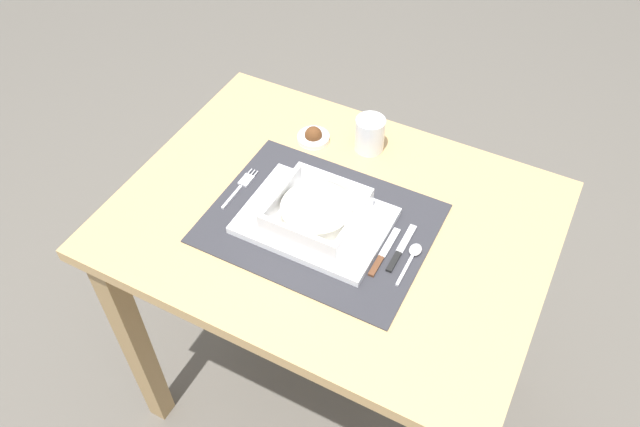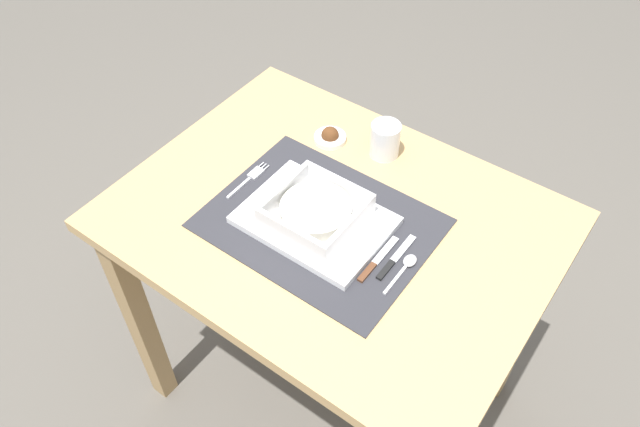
{
  "view_description": "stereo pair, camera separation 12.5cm",
  "coord_description": "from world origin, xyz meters",
  "px_view_note": "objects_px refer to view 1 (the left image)",
  "views": [
    {
      "loc": [
        0.38,
        -0.78,
        1.71
      ],
      "look_at": [
        -0.01,
        -0.03,
        0.78
      ],
      "focal_mm": 35.14,
      "sensor_mm": 36.0,
      "label": 1
    },
    {
      "loc": [
        0.48,
        -0.71,
        1.71
      ],
      "look_at": [
        -0.01,
        -0.03,
        0.78
      ],
      "focal_mm": 35.14,
      "sensor_mm": 36.0,
      "label": 2
    }
  ],
  "objects_px": {
    "fork": "(242,186)",
    "spoon": "(413,254)",
    "porridge_bowl": "(316,213)",
    "condiment_saucer": "(313,136)",
    "drinking_glass": "(370,135)",
    "dining_table": "(332,252)",
    "bread_knife": "(383,255)",
    "butter_knife": "(400,251)"
  },
  "relations": [
    {
      "from": "spoon",
      "to": "butter_knife",
      "type": "distance_m",
      "value": 0.03
    },
    {
      "from": "dining_table",
      "to": "porridge_bowl",
      "type": "height_order",
      "value": "porridge_bowl"
    },
    {
      "from": "porridge_bowl",
      "to": "drinking_glass",
      "type": "height_order",
      "value": "drinking_glass"
    },
    {
      "from": "porridge_bowl",
      "to": "condiment_saucer",
      "type": "height_order",
      "value": "porridge_bowl"
    },
    {
      "from": "drinking_glass",
      "to": "condiment_saucer",
      "type": "relative_size",
      "value": 1.1
    },
    {
      "from": "butter_knife",
      "to": "bread_knife",
      "type": "bearing_deg",
      "value": -137.57
    },
    {
      "from": "butter_knife",
      "to": "bread_knife",
      "type": "height_order",
      "value": "same"
    },
    {
      "from": "butter_knife",
      "to": "condiment_saucer",
      "type": "bearing_deg",
      "value": 143.7
    },
    {
      "from": "porridge_bowl",
      "to": "spoon",
      "type": "xyz_separation_m",
      "value": [
        0.2,
        0.02,
        -0.03
      ]
    },
    {
      "from": "drinking_glass",
      "to": "condiment_saucer",
      "type": "distance_m",
      "value": 0.13
    },
    {
      "from": "spoon",
      "to": "drinking_glass",
      "type": "height_order",
      "value": "drinking_glass"
    },
    {
      "from": "porridge_bowl",
      "to": "fork",
      "type": "height_order",
      "value": "porridge_bowl"
    },
    {
      "from": "fork",
      "to": "condiment_saucer",
      "type": "relative_size",
      "value": 1.74
    },
    {
      "from": "spoon",
      "to": "condiment_saucer",
      "type": "xyz_separation_m",
      "value": [
        -0.33,
        0.21,
        0.0
      ]
    },
    {
      "from": "fork",
      "to": "spoon",
      "type": "bearing_deg",
      "value": 0.73
    },
    {
      "from": "dining_table",
      "to": "drinking_glass",
      "type": "xyz_separation_m",
      "value": [
        -0.02,
        0.22,
        0.16
      ]
    },
    {
      "from": "butter_knife",
      "to": "drinking_glass",
      "type": "xyz_separation_m",
      "value": [
        -0.18,
        0.25,
        0.03
      ]
    },
    {
      "from": "fork",
      "to": "bread_knife",
      "type": "xyz_separation_m",
      "value": [
        0.34,
        -0.03,
        0.0
      ]
    },
    {
      "from": "spoon",
      "to": "condiment_saucer",
      "type": "bearing_deg",
      "value": 150.94
    },
    {
      "from": "porridge_bowl",
      "to": "bread_knife",
      "type": "bearing_deg",
      "value": -3.51
    },
    {
      "from": "dining_table",
      "to": "bread_knife",
      "type": "bearing_deg",
      "value": -21.27
    },
    {
      "from": "butter_knife",
      "to": "bread_knife",
      "type": "distance_m",
      "value": 0.04
    },
    {
      "from": "porridge_bowl",
      "to": "drinking_glass",
      "type": "distance_m",
      "value": 0.27
    },
    {
      "from": "fork",
      "to": "spoon",
      "type": "relative_size",
      "value": 1.18
    },
    {
      "from": "fork",
      "to": "spoon",
      "type": "height_order",
      "value": "spoon"
    },
    {
      "from": "fork",
      "to": "bread_knife",
      "type": "height_order",
      "value": "bread_knife"
    },
    {
      "from": "dining_table",
      "to": "porridge_bowl",
      "type": "distance_m",
      "value": 0.17
    },
    {
      "from": "drinking_glass",
      "to": "dining_table",
      "type": "bearing_deg",
      "value": -84.99
    },
    {
      "from": "drinking_glass",
      "to": "bread_knife",
      "type": "bearing_deg",
      "value": -60.7
    },
    {
      "from": "dining_table",
      "to": "condiment_saucer",
      "type": "height_order",
      "value": "condiment_saucer"
    },
    {
      "from": "dining_table",
      "to": "condiment_saucer",
      "type": "distance_m",
      "value": 0.27
    },
    {
      "from": "porridge_bowl",
      "to": "spoon",
      "type": "relative_size",
      "value": 1.57
    },
    {
      "from": "porridge_bowl",
      "to": "fork",
      "type": "distance_m",
      "value": 0.2
    },
    {
      "from": "dining_table",
      "to": "butter_knife",
      "type": "distance_m",
      "value": 0.21
    },
    {
      "from": "butter_knife",
      "to": "drinking_glass",
      "type": "bearing_deg",
      "value": 124.79
    },
    {
      "from": "porridge_bowl",
      "to": "butter_knife",
      "type": "xyz_separation_m",
      "value": [
        0.18,
        0.02,
        -0.03
      ]
    },
    {
      "from": "bread_knife",
      "to": "spoon",
      "type": "bearing_deg",
      "value": 29.24
    },
    {
      "from": "bread_knife",
      "to": "condiment_saucer",
      "type": "relative_size",
      "value": 1.78
    },
    {
      "from": "fork",
      "to": "drinking_glass",
      "type": "distance_m",
      "value": 0.31
    },
    {
      "from": "spoon",
      "to": "drinking_glass",
      "type": "xyz_separation_m",
      "value": [
        -0.21,
        0.25,
        0.03
      ]
    },
    {
      "from": "butter_knife",
      "to": "condiment_saucer",
      "type": "height_order",
      "value": "condiment_saucer"
    },
    {
      "from": "porridge_bowl",
      "to": "spoon",
      "type": "bearing_deg",
      "value": 5.27
    }
  ]
}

